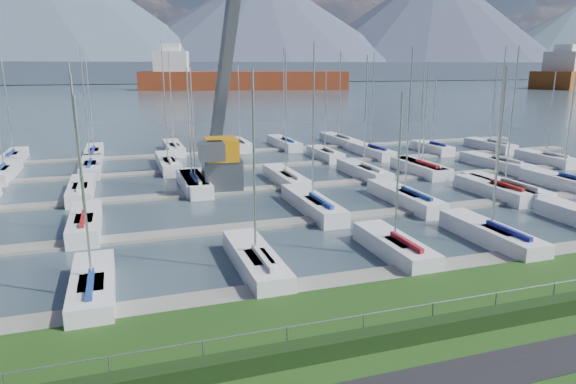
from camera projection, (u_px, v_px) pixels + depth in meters
name	position (u px, v px, depth m)	size (l,w,h in m)	color
path	(431.00, 384.00, 16.89)	(160.00, 2.00, 0.04)	black
water	(134.00, 87.00, 259.31)	(800.00, 540.00, 0.20)	#3B4C56
hedge	(392.00, 336.00, 19.20)	(80.00, 0.70, 0.70)	black
fence	(388.00, 311.00, 19.36)	(0.04, 0.04, 80.00)	gray
foothill	(129.00, 72.00, 322.26)	(900.00, 80.00, 12.00)	#3E4A5B
mountains	(133.00, 15.00, 383.47)	(1190.00, 360.00, 115.00)	#3D4B5A
docks	(236.00, 191.00, 43.66)	(90.00, 41.60, 0.25)	gray
crane	(223.00, 123.00, 44.23)	(5.17, 13.30, 22.35)	#53565A
cargo_ship_mid	(235.00, 80.00, 224.72)	(91.10, 36.02, 21.50)	maroon
sailboat_fleet	(223.00, 121.00, 45.14)	(74.27, 50.16, 13.40)	#1B4497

